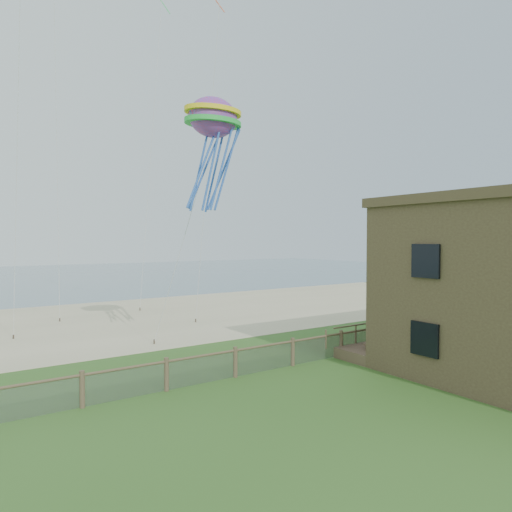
% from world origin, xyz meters
% --- Properties ---
extents(ground, '(160.00, 160.00, 0.00)m').
position_xyz_m(ground, '(0.00, 0.00, 0.00)').
color(ground, '#30581E').
rests_on(ground, ground).
extents(sand_beach, '(72.00, 20.00, 0.02)m').
position_xyz_m(sand_beach, '(0.00, 22.00, 0.00)').
color(sand_beach, tan).
rests_on(sand_beach, ground).
extents(ocean, '(160.00, 68.00, 0.02)m').
position_xyz_m(ocean, '(0.00, 66.00, 0.00)').
color(ocean, slate).
rests_on(ocean, ground).
extents(chainlink_fence, '(36.20, 0.20, 1.25)m').
position_xyz_m(chainlink_fence, '(0.00, 6.00, 0.55)').
color(chainlink_fence, brown).
rests_on(chainlink_fence, ground).
extents(motel_deck, '(15.00, 2.00, 0.50)m').
position_xyz_m(motel_deck, '(13.00, 5.00, 0.25)').
color(motel_deck, brown).
rests_on(motel_deck, ground).
extents(picnic_table, '(2.02, 1.81, 0.70)m').
position_xyz_m(picnic_table, '(7.28, 5.00, 0.35)').
color(picnic_table, brown).
rests_on(picnic_table, ground).
extents(octopus_kite, '(3.55, 2.95, 6.27)m').
position_xyz_m(octopus_kite, '(1.52, 10.51, 10.11)').
color(octopus_kite, '#E4244B').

